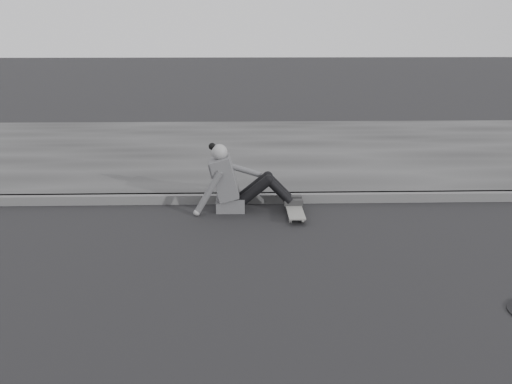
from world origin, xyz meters
TOP-DOWN VIEW (x-y plane):
  - ground at (0.00, 0.00)m, footprint 80.00×80.00m
  - curb at (0.00, 2.58)m, footprint 24.00×0.16m
  - sidewalk at (0.00, 5.60)m, footprint 24.00×6.00m
  - skateboard at (0.34, 2.01)m, footprint 0.20×0.78m
  - seated_woman at (-0.39, 2.25)m, footprint 1.38×0.46m

SIDE VIEW (x-z plane):
  - ground at x=0.00m, z-range 0.00..0.00m
  - curb at x=0.00m, z-range 0.00..0.12m
  - sidewalk at x=0.00m, z-range 0.00..0.12m
  - skateboard at x=0.34m, z-range 0.03..0.12m
  - seated_woman at x=-0.39m, z-range -0.08..0.80m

